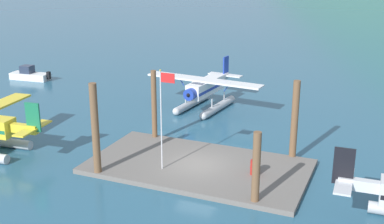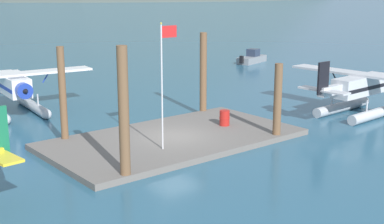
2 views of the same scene
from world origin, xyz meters
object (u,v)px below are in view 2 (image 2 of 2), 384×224
object	(u,v)px
flagpole	(164,72)
fuel_drum	(225,118)
seaplane_white_bow_left	(13,90)
boat_grey_open_east	(252,58)
seaplane_silver_stbd_aft	(360,91)

from	to	relation	value
flagpole	fuel_drum	world-z (taller)	flagpole
seaplane_white_bow_left	boat_grey_open_east	world-z (taller)	seaplane_white_bow_left
boat_grey_open_east	seaplane_white_bow_left	bearing A→B (deg)	-166.59
flagpole	seaplane_white_bow_left	size ratio (longest dim) A/B	0.59
fuel_drum	seaplane_white_bow_left	world-z (taller)	seaplane_white_bow_left
fuel_drum	seaplane_white_bow_left	xyz separation A→B (m)	(-7.86, 11.83, 0.84)
flagpole	boat_grey_open_east	size ratio (longest dim) A/B	1.29
flagpole	seaplane_silver_stbd_aft	size ratio (longest dim) A/B	0.59
seaplane_white_bow_left	boat_grey_open_east	bearing A→B (deg)	13.41
flagpole	fuel_drum	size ratio (longest dim) A/B	7.00
flagpole	boat_grey_open_east	xyz separation A→B (m)	(26.71, 20.23, -3.64)
seaplane_white_bow_left	boat_grey_open_east	size ratio (longest dim) A/B	2.20
seaplane_silver_stbd_aft	boat_grey_open_east	xyz separation A→B (m)	(12.06, 21.49, -1.09)
flagpole	seaplane_white_bow_left	bearing A→B (deg)	100.95
fuel_drum	seaplane_white_bow_left	size ratio (longest dim) A/B	0.08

